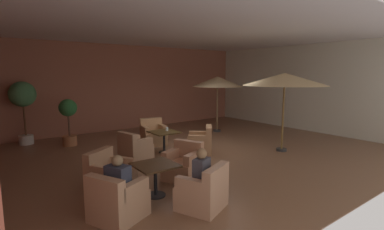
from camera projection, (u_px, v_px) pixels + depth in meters
The scene contains 20 objects.
ground_plane at pixel (201, 150), 9.22m from camera, with size 11.25×9.67×0.02m, color brown.
wall_back_brick at pixel (133, 87), 12.74m from camera, with size 11.25×0.08×3.62m, color #A05F48.
wall_right_plain at pixel (303, 88), 12.29m from camera, with size 0.08×9.67×3.62m, color silver.
ceiling_slab at pixel (202, 32), 8.69m from camera, with size 11.25×9.67×0.06m, color silver.
cafe_table_front_left at pixel (164, 135), 8.85m from camera, with size 0.79×0.79×0.65m.
armchair_front_left_north at pixel (153, 135), 9.90m from camera, with size 0.91×0.92×0.87m.
armchair_front_left_east at pixel (135, 149), 8.05m from camera, with size 0.87×0.85×0.82m.
armchair_front_left_south at pixel (201, 143), 8.83m from camera, with size 1.04×1.04×0.83m.
cafe_table_front_right at pixel (155, 171), 5.68m from camera, with size 0.80×0.80×0.65m.
armchair_front_right_north at pixel (110, 175), 6.07m from camera, with size 1.10×1.09×0.81m.
armchair_front_right_east at pixel (117, 201), 4.78m from camera, with size 1.02×0.99×0.81m.
armchair_front_right_south at pixel (203, 192), 5.17m from camera, with size 0.99×0.98×0.82m.
armchair_front_right_west at pixel (183, 165), 6.63m from camera, with size 0.97×0.96×0.85m.
patio_umbrella_tall_red at pixel (217, 82), 11.83m from camera, with size 2.08×2.08×2.29m.
patio_umbrella_center_beige at pixel (285, 80), 8.76m from camera, with size 2.53×2.53×2.43m.
potted_tree_left_corner at pixel (23, 99), 9.71m from camera, with size 0.85×0.85×2.15m.
potted_tree_mid_left at pixel (68, 117), 9.63m from camera, with size 0.58×0.58×1.57m.
patron_blue_shirt at pixel (118, 177), 4.75m from camera, with size 0.39×0.45×0.65m.
patron_by_window at pixel (202, 168), 5.13m from camera, with size 0.38×0.32×0.67m.
iced_drink_cup at pixel (167, 129), 8.94m from camera, with size 0.08×0.08×0.11m, color white.
Camera 1 is at (-5.63, -6.98, 2.42)m, focal length 27.00 mm.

